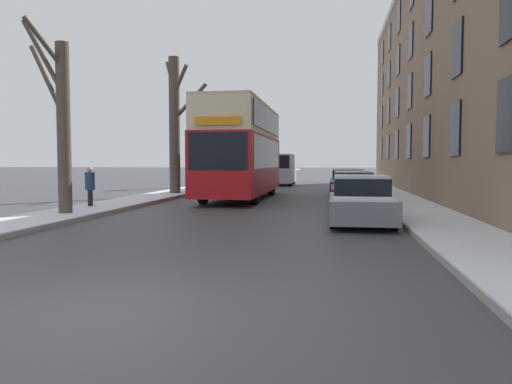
{
  "coord_description": "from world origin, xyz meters",
  "views": [
    {
      "loc": [
        2.77,
        -5.46,
        1.79
      ],
      "look_at": [
        -0.08,
        13.28,
        0.65
      ],
      "focal_mm": 35.0,
      "sensor_mm": 36.0,
      "label": 1
    }
  ],
  "objects_px": {
    "bare_tree_left_2": "(218,144)",
    "oncoming_van": "(281,169)",
    "bare_tree_left_0": "(61,120)",
    "pedestrian_left_sidewalk": "(90,186)",
    "parked_car_1": "(353,191)",
    "parked_car_3": "(345,180)",
    "bare_tree_left_1": "(175,123)",
    "parked_car_0": "(361,202)",
    "double_decker_bus": "(242,146)",
    "parked_car_2": "(348,184)"
  },
  "relations": [
    {
      "from": "bare_tree_left_0",
      "to": "pedestrian_left_sidewalk",
      "type": "distance_m",
      "value": 3.32
    },
    {
      "from": "bare_tree_left_1",
      "to": "pedestrian_left_sidewalk",
      "type": "bearing_deg",
      "value": -94.93
    },
    {
      "from": "bare_tree_left_0",
      "to": "pedestrian_left_sidewalk",
      "type": "relative_size",
      "value": 3.83
    },
    {
      "from": "pedestrian_left_sidewalk",
      "to": "bare_tree_left_2",
      "type": "bearing_deg",
      "value": -23.9
    },
    {
      "from": "bare_tree_left_2",
      "to": "parked_car_0",
      "type": "height_order",
      "value": "bare_tree_left_2"
    },
    {
      "from": "bare_tree_left_0",
      "to": "parked_car_1",
      "type": "relative_size",
      "value": 1.42
    },
    {
      "from": "parked_car_1",
      "to": "oncoming_van",
      "type": "relative_size",
      "value": 0.81
    },
    {
      "from": "bare_tree_left_1",
      "to": "parked_car_1",
      "type": "distance_m",
      "value": 10.91
    },
    {
      "from": "bare_tree_left_1",
      "to": "bare_tree_left_2",
      "type": "bearing_deg",
      "value": 90.43
    },
    {
      "from": "parked_car_0",
      "to": "bare_tree_left_1",
      "type": "bearing_deg",
      "value": 129.85
    },
    {
      "from": "double_decker_bus",
      "to": "pedestrian_left_sidewalk",
      "type": "height_order",
      "value": "double_decker_bus"
    },
    {
      "from": "bare_tree_left_1",
      "to": "bare_tree_left_2",
      "type": "relative_size",
      "value": 1.15
    },
    {
      "from": "bare_tree_left_2",
      "to": "pedestrian_left_sidewalk",
      "type": "height_order",
      "value": "bare_tree_left_2"
    },
    {
      "from": "parked_car_1",
      "to": "parked_car_3",
      "type": "distance_m",
      "value": 11.75
    },
    {
      "from": "parked_car_1",
      "to": "pedestrian_left_sidewalk",
      "type": "relative_size",
      "value": 2.7
    },
    {
      "from": "oncoming_van",
      "to": "parked_car_1",
      "type": "bearing_deg",
      "value": -75.67
    },
    {
      "from": "parked_car_0",
      "to": "parked_car_3",
      "type": "distance_m",
      "value": 17.28
    },
    {
      "from": "bare_tree_left_1",
      "to": "oncoming_van",
      "type": "relative_size",
      "value": 1.34
    },
    {
      "from": "bare_tree_left_0",
      "to": "parked_car_2",
      "type": "distance_m",
      "value": 15.07
    },
    {
      "from": "parked_car_2",
      "to": "double_decker_bus",
      "type": "bearing_deg",
      "value": -154.13
    },
    {
      "from": "bare_tree_left_1",
      "to": "parked_car_3",
      "type": "distance_m",
      "value": 11.55
    },
    {
      "from": "bare_tree_left_2",
      "to": "oncoming_van",
      "type": "distance_m",
      "value": 5.52
    },
    {
      "from": "double_decker_bus",
      "to": "pedestrian_left_sidewalk",
      "type": "distance_m",
      "value": 8.15
    },
    {
      "from": "bare_tree_left_0",
      "to": "oncoming_van",
      "type": "xyz_separation_m",
      "value": [
        4.64,
        23.87,
        -1.83
      ]
    },
    {
      "from": "bare_tree_left_1",
      "to": "bare_tree_left_2",
      "type": "distance_m",
      "value": 10.47
    },
    {
      "from": "parked_car_0",
      "to": "bare_tree_left_0",
      "type": "bearing_deg",
      "value": 178.49
    },
    {
      "from": "bare_tree_left_0",
      "to": "double_decker_bus",
      "type": "distance_m",
      "value": 9.96
    },
    {
      "from": "bare_tree_left_0",
      "to": "double_decker_bus",
      "type": "relative_size",
      "value": 0.6
    },
    {
      "from": "pedestrian_left_sidewalk",
      "to": "parked_car_1",
      "type": "bearing_deg",
      "value": -95.7
    },
    {
      "from": "bare_tree_left_0",
      "to": "parked_car_3",
      "type": "distance_m",
      "value": 19.61
    },
    {
      "from": "bare_tree_left_0",
      "to": "bare_tree_left_2",
      "type": "height_order",
      "value": "bare_tree_left_2"
    },
    {
      "from": "bare_tree_left_2",
      "to": "parked_car_0",
      "type": "bearing_deg",
      "value": -66.83
    },
    {
      "from": "parked_car_3",
      "to": "oncoming_van",
      "type": "bearing_deg",
      "value": 124.78
    },
    {
      "from": "double_decker_bus",
      "to": "bare_tree_left_2",
      "type": "bearing_deg",
      "value": 108.08
    },
    {
      "from": "bare_tree_left_2",
      "to": "pedestrian_left_sidewalk",
      "type": "bearing_deg",
      "value": -91.92
    },
    {
      "from": "parked_car_0",
      "to": "parked_car_1",
      "type": "distance_m",
      "value": 5.53
    },
    {
      "from": "oncoming_van",
      "to": "pedestrian_left_sidewalk",
      "type": "height_order",
      "value": "oncoming_van"
    },
    {
      "from": "bare_tree_left_0",
      "to": "parked_car_0",
      "type": "distance_m",
      "value": 9.71
    },
    {
      "from": "bare_tree_left_0",
      "to": "parked_car_0",
      "type": "height_order",
      "value": "bare_tree_left_0"
    },
    {
      "from": "bare_tree_left_1",
      "to": "parked_car_3",
      "type": "relative_size",
      "value": 1.84
    },
    {
      "from": "bare_tree_left_1",
      "to": "double_decker_bus",
      "type": "height_order",
      "value": "bare_tree_left_1"
    },
    {
      "from": "bare_tree_left_0",
      "to": "oncoming_van",
      "type": "bearing_deg",
      "value": 79.0
    },
    {
      "from": "bare_tree_left_1",
      "to": "pedestrian_left_sidewalk",
      "type": "distance_m",
      "value": 8.65
    },
    {
      "from": "bare_tree_left_0",
      "to": "parked_car_0",
      "type": "relative_size",
      "value": 1.52
    },
    {
      "from": "bare_tree_left_1",
      "to": "bare_tree_left_2",
      "type": "xyz_separation_m",
      "value": [
        -0.08,
        10.44,
        -0.73
      ]
    },
    {
      "from": "bare_tree_left_1",
      "to": "parked_car_0",
      "type": "distance_m",
      "value": 14.42
    },
    {
      "from": "bare_tree_left_0",
      "to": "parked_car_2",
      "type": "xyz_separation_m",
      "value": [
        9.39,
        11.52,
        -2.45
      ]
    },
    {
      "from": "bare_tree_left_0",
      "to": "pedestrian_left_sidewalk",
      "type": "height_order",
      "value": "bare_tree_left_0"
    },
    {
      "from": "bare_tree_left_2",
      "to": "oncoming_van",
      "type": "relative_size",
      "value": 1.16
    },
    {
      "from": "parked_car_3",
      "to": "double_decker_bus",
      "type": "bearing_deg",
      "value": -122.85
    }
  ]
}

